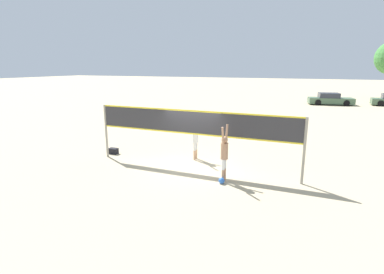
% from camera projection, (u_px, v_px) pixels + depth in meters
% --- Properties ---
extents(ground_plane, '(200.00, 200.00, 0.00)m').
position_uv_depth(ground_plane, '(192.00, 168.00, 12.97)').
color(ground_plane, '#C6B28C').
extents(volleyball_net, '(9.06, 0.10, 2.55)m').
position_uv_depth(volleyball_net, '(192.00, 126.00, 12.53)').
color(volleyball_net, gray).
rests_on(volleyball_net, ground_plane).
extents(player_spiker, '(0.28, 0.71, 2.19)m').
position_uv_depth(player_spiker, '(224.00, 152.00, 11.28)').
color(player_spiker, tan).
rests_on(player_spiker, ground_plane).
extents(player_blocker, '(0.28, 0.69, 2.06)m').
position_uv_depth(player_blocker, '(195.00, 137.00, 13.99)').
color(player_blocker, tan).
rests_on(player_blocker, ground_plane).
extents(volleyball, '(0.23, 0.23, 0.23)m').
position_uv_depth(volleyball, '(222.00, 181.00, 11.27)').
color(volleyball, blue).
rests_on(volleyball, ground_plane).
extents(gear_bag, '(0.45, 0.28, 0.29)m').
position_uv_depth(gear_bag, '(113.00, 151.00, 15.10)').
color(gear_bag, black).
rests_on(gear_bag, ground_plane).
extents(parked_car_mid, '(5.04, 2.65, 1.34)m').
position_uv_depth(parked_car_mid, '(330.00, 99.00, 34.17)').
color(parked_car_mid, '#4C6B4C').
rests_on(parked_car_mid, ground_plane).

